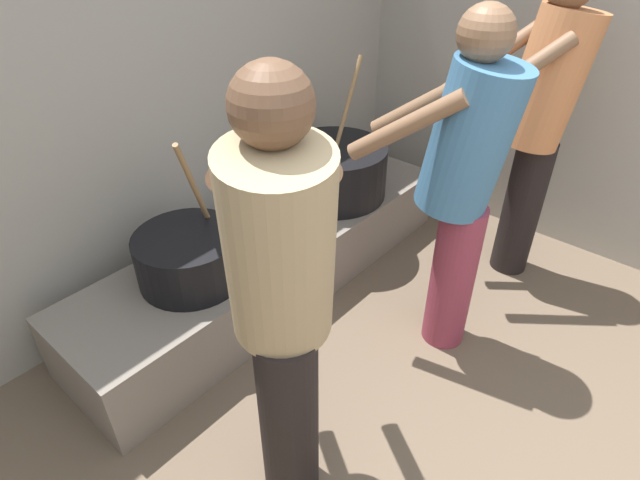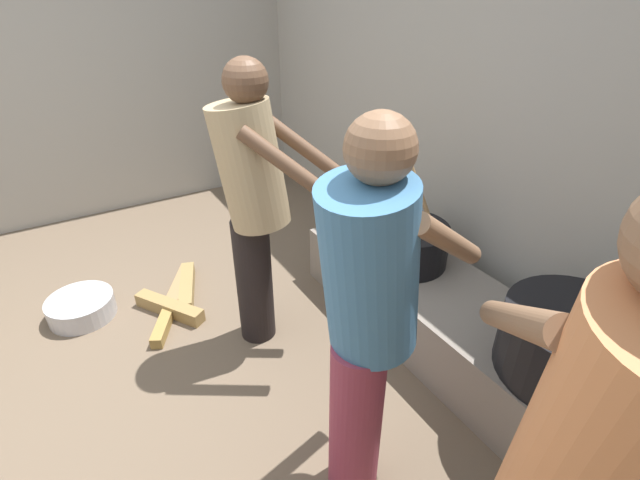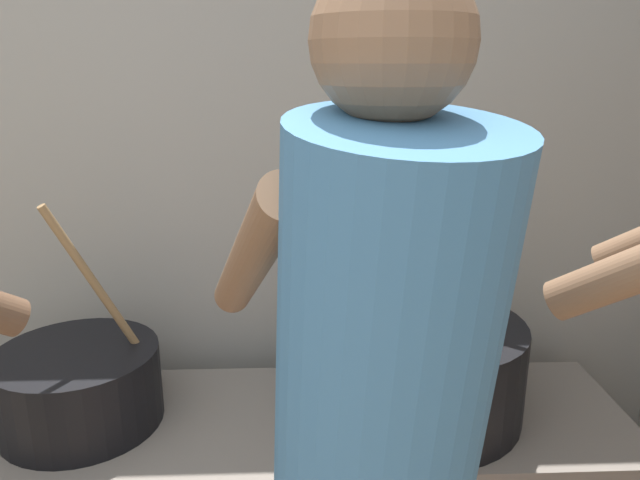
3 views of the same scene
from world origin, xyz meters
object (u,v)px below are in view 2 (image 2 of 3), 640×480
cook_in_tan_shirt (253,198)px  cook_in_blue_shirt (368,312)px  cooking_pot_secondary (407,244)px  metal_mixing_bowl (81,307)px  cooking_pot_main (574,345)px

cook_in_tan_shirt → cook_in_blue_shirt: bearing=-2.0°
cooking_pot_secondary → metal_mixing_bowl: size_ratio=1.76×
cook_in_blue_shirt → cook_in_tan_shirt: size_ratio=0.99×
cook_in_tan_shirt → metal_mixing_bowl: bearing=-129.0°
cook_in_blue_shirt → metal_mixing_bowl: 2.09m
cooking_pot_main → cook_in_blue_shirt: cook_in_blue_shirt is taller
cook_in_blue_shirt → metal_mixing_bowl: cook_in_blue_shirt is taller
cook_in_blue_shirt → metal_mixing_bowl: size_ratio=3.91×
cook_in_tan_shirt → metal_mixing_bowl: (-0.72, -0.89, -0.81)m
cooking_pot_secondary → metal_mixing_bowl: (-0.96, -1.73, -0.41)m
cooking_pot_main → cook_in_tan_shirt: (-1.27, -0.85, 0.37)m
cook_in_blue_shirt → cooking_pot_main: bearing=73.6°
cook_in_tan_shirt → cooking_pot_main: bearing=33.8°
cooking_pot_main → cook_in_blue_shirt: size_ratio=0.49×
cooking_pot_secondary → cook_in_tan_shirt: bearing=-106.0°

